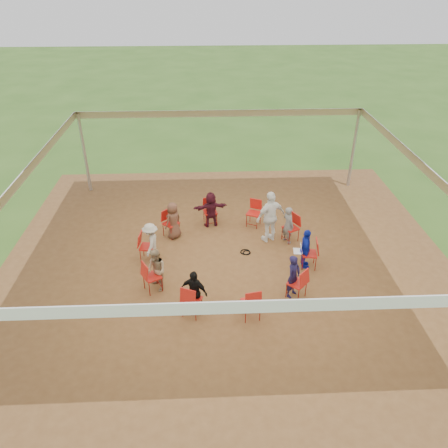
{
  "coord_description": "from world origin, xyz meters",
  "views": [
    {
      "loc": [
        -0.55,
        -10.29,
        7.44
      ],
      "look_at": [
        -0.08,
        0.3,
        1.15
      ],
      "focal_mm": 35.0,
      "sensor_mm": 36.0,
      "label": 1
    }
  ],
  "objects_px": {
    "chair_0": "(309,254)",
    "chair_5": "(147,247)",
    "laptop": "(300,250)",
    "chair_3": "(210,212)",
    "person_seated_4": "(151,242)",
    "person_seated_5": "(156,270)",
    "chair_6": "(152,277)",
    "person_seated_7": "(293,276)",
    "person_seated_1": "(288,225)",
    "chair_2": "(254,214)",
    "person_seated_3": "(173,220)",
    "person_seated_6": "(194,292)",
    "chair_1": "(291,228)",
    "person_seated_2": "(211,209)",
    "cable_coil": "(246,252)",
    "chair_4": "(171,224)",
    "chair_8": "(251,303)",
    "chair_9": "(297,283)",
    "chair_7": "(192,300)",
    "standing_person": "(270,217)",
    "person_seated_0": "(306,249)"
  },
  "relations": [
    {
      "from": "chair_0",
      "to": "chair_5",
      "type": "height_order",
      "value": "same"
    },
    {
      "from": "laptop",
      "to": "chair_3",
      "type": "bearing_deg",
      "value": 51.3
    },
    {
      "from": "person_seated_4",
      "to": "person_seated_5",
      "type": "bearing_deg",
      "value": 18.0
    },
    {
      "from": "chair_3",
      "to": "chair_6",
      "type": "distance_m",
      "value": 3.75
    },
    {
      "from": "person_seated_7",
      "to": "person_seated_5",
      "type": "bearing_deg",
      "value": 126.0
    },
    {
      "from": "person_seated_1",
      "to": "person_seated_5",
      "type": "bearing_deg",
      "value": 90.0
    },
    {
      "from": "chair_5",
      "to": "person_seated_5",
      "type": "distance_m",
      "value": 1.41
    },
    {
      "from": "chair_2",
      "to": "person_seated_3",
      "type": "height_order",
      "value": "person_seated_3"
    },
    {
      "from": "person_seated_6",
      "to": "person_seated_1",
      "type": "bearing_deg",
      "value": 72.0
    },
    {
      "from": "chair_1",
      "to": "person_seated_3",
      "type": "height_order",
      "value": "person_seated_3"
    },
    {
      "from": "chair_1",
      "to": "person_seated_2",
      "type": "distance_m",
      "value": 2.66
    },
    {
      "from": "chair_3",
      "to": "cable_coil",
      "type": "bearing_deg",
      "value": 109.12
    },
    {
      "from": "chair_1",
      "to": "chair_4",
      "type": "bearing_deg",
      "value": 54.0
    },
    {
      "from": "chair_8",
      "to": "chair_9",
      "type": "distance_m",
      "value": 1.43
    },
    {
      "from": "chair_7",
      "to": "standing_person",
      "type": "xyz_separation_m",
      "value": [
        2.35,
        3.28,
        0.39
      ]
    },
    {
      "from": "chair_0",
      "to": "chair_3",
      "type": "distance_m",
      "value": 3.75
    },
    {
      "from": "chair_2",
      "to": "person_seated_0",
      "type": "distance_m",
      "value": 2.66
    },
    {
      "from": "person_seated_6",
      "to": "chair_7",
      "type": "bearing_deg",
      "value": -90.0
    },
    {
      "from": "chair_5",
      "to": "person_seated_4",
      "type": "bearing_deg",
      "value": 90.0
    },
    {
      "from": "chair_0",
      "to": "chair_9",
      "type": "height_order",
      "value": "same"
    },
    {
      "from": "chair_0",
      "to": "chair_2",
      "type": "bearing_deg",
      "value": 36.0
    },
    {
      "from": "chair_2",
      "to": "cable_coil",
      "type": "height_order",
      "value": "chair_2"
    },
    {
      "from": "person_seated_7",
      "to": "person_seated_2",
      "type": "bearing_deg",
      "value": 72.0
    },
    {
      "from": "chair_5",
      "to": "chair_6",
      "type": "relative_size",
      "value": 1.0
    },
    {
      "from": "chair_5",
      "to": "chair_6",
      "type": "xyz_separation_m",
      "value": [
        0.28,
        -1.4,
        0.0
      ]
    },
    {
      "from": "chair_0",
      "to": "cable_coil",
      "type": "xyz_separation_m",
      "value": [
        -1.72,
        0.78,
        -0.43
      ]
    },
    {
      "from": "person_seated_5",
      "to": "laptop",
      "type": "distance_m",
      "value": 4.02
    },
    {
      "from": "chair_5",
      "to": "person_seated_6",
      "type": "height_order",
      "value": "person_seated_6"
    },
    {
      "from": "chair_4",
      "to": "chair_6",
      "type": "distance_m",
      "value": 2.72
    },
    {
      "from": "chair_2",
      "to": "chair_5",
      "type": "height_order",
      "value": "same"
    },
    {
      "from": "chair_7",
      "to": "person_seated_0",
      "type": "relative_size",
      "value": 0.75
    },
    {
      "from": "chair_1",
      "to": "person_seated_2",
      "type": "xyz_separation_m",
      "value": [
        -2.45,
        1.02,
        0.16
      ]
    },
    {
      "from": "chair_0",
      "to": "chair_9",
      "type": "distance_m",
      "value": 1.43
    },
    {
      "from": "person_seated_3",
      "to": "chair_8",
      "type": "bearing_deg",
      "value": 71.5
    },
    {
      "from": "person_seated_6",
      "to": "cable_coil",
      "type": "height_order",
      "value": "person_seated_6"
    },
    {
      "from": "chair_3",
      "to": "chair_6",
      "type": "height_order",
      "value": "same"
    },
    {
      "from": "chair_6",
      "to": "chair_7",
      "type": "distance_m",
      "value": 1.43
    },
    {
      "from": "chair_7",
      "to": "person_seated_7",
      "type": "height_order",
      "value": "person_seated_7"
    },
    {
      "from": "person_seated_0",
      "to": "standing_person",
      "type": "height_order",
      "value": "standing_person"
    },
    {
      "from": "person_seated_6",
      "to": "chair_3",
      "type": "bearing_deg",
      "value": 108.5
    },
    {
      "from": "chair_2",
      "to": "person_seated_1",
      "type": "bearing_deg",
      "value": 157.32
    },
    {
      "from": "person_seated_1",
      "to": "person_seated_2",
      "type": "xyz_separation_m",
      "value": [
        -2.34,
        1.08,
        0.0
      ]
    },
    {
      "from": "chair_4",
      "to": "person_seated_3",
      "type": "distance_m",
      "value": 0.2
    },
    {
      "from": "chair_0",
      "to": "chair_8",
      "type": "height_order",
      "value": "same"
    },
    {
      "from": "chair_9",
      "to": "chair_3",
      "type": "bearing_deg",
      "value": 72.0
    },
    {
      "from": "chair_9",
      "to": "person_seated_3",
      "type": "relative_size",
      "value": 0.75
    },
    {
      "from": "person_seated_6",
      "to": "person_seated_3",
      "type": "bearing_deg",
      "value": 126.0
    },
    {
      "from": "person_seated_2",
      "to": "cable_coil",
      "type": "height_order",
      "value": "person_seated_2"
    },
    {
      "from": "chair_4",
      "to": "person_seated_4",
      "type": "xyz_separation_m",
      "value": [
        -0.48,
        -1.31,
        0.16
      ]
    },
    {
      "from": "chair_2",
      "to": "chair_9",
      "type": "bearing_deg",
      "value": 126.0
    }
  ]
}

